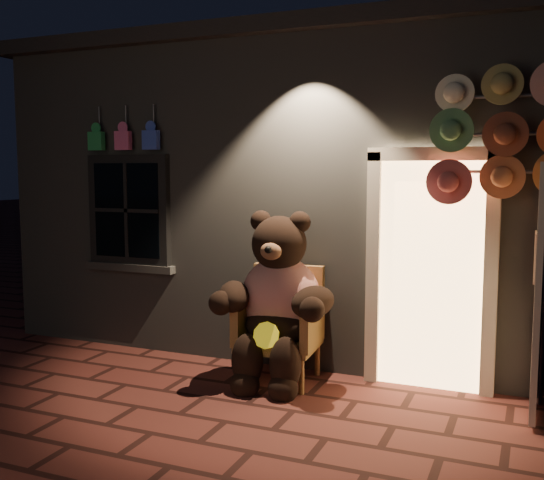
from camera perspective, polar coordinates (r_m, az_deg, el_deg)
The scene contains 5 objects.
ground at distance 5.26m, azimuth -4.22°, elevation -15.93°, with size 60.00×60.00×0.00m, color #552620.
shop_building at distance 8.62m, azimuth 7.82°, elevation 4.58°, with size 7.30×5.95×3.51m.
wicker_armchair at distance 6.10m, azimuth 0.90°, elevation -7.50°, with size 0.78×0.71×1.07m.
teddy_bear at distance 5.92m, azimuth 0.46°, elevation -5.52°, with size 1.21×0.96×1.66m.
hat_rack at distance 5.62m, azimuth 21.99°, elevation 8.62°, with size 1.60×0.22×2.83m.
Camera 1 is at (2.22, -4.34, 1.99)m, focal length 42.00 mm.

